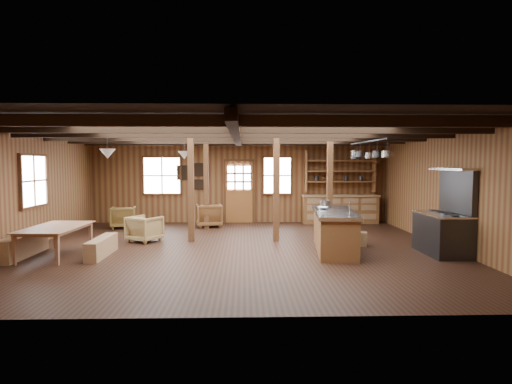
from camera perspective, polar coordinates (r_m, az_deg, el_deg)
room at (r=10.06m, az=-2.57°, el=0.27°), size 10.04×9.04×2.84m
ceiling_joists at (r=10.23m, az=-2.57°, el=7.50°), size 9.80×8.82×0.18m
timber_posts at (r=12.14m, az=0.05°, el=0.91°), size 3.95×2.35×2.80m
back_door at (r=14.53m, az=-2.27°, el=-0.64°), size 1.02×0.08×2.15m
window_back_left at (r=14.77m, az=-12.42°, el=2.14°), size 1.32×0.06×1.32m
window_back_right at (r=14.55m, az=2.86°, el=2.21°), size 1.02×0.06×1.32m
window_left at (r=11.73m, az=-27.55°, el=1.33°), size 0.14×1.24×1.32m
notice_boards at (r=14.59m, az=-8.17°, el=2.33°), size 1.08×0.03×0.90m
back_counter at (r=14.67m, az=11.13°, el=-1.76°), size 2.55×0.60×2.45m
pendant_lamps at (r=11.30m, az=-14.02°, el=4.88°), size 1.86×2.36×0.66m
pot_rack at (r=10.81m, az=14.51°, el=5.02°), size 0.40×3.00×0.43m
kitchen_island at (r=10.05m, az=10.41°, el=-5.09°), size 1.14×2.58×1.20m
step_stool at (r=10.84m, az=13.64°, el=-6.11°), size 0.44×0.36×0.35m
commercial_range at (r=10.46m, az=23.83°, el=-4.19°), size 0.80×1.56×1.93m
dining_table at (r=10.33m, az=-24.93°, el=-6.00°), size 1.11×1.90×0.66m
bench_wall at (r=10.66m, az=-28.64°, el=-6.31°), size 0.32×1.72×0.47m
bench_aisle at (r=10.01m, az=-19.88°, el=-6.90°), size 0.28×1.47×0.40m
armchair_a at (r=14.02m, az=-17.29°, el=-3.22°), size 0.83×0.85×0.67m
armchair_b at (r=13.69m, az=-6.28°, el=-3.10°), size 0.92×0.94×0.74m
armchair_c at (r=11.46m, az=-14.62°, el=-4.75°), size 0.99×1.00×0.67m
counter_pot at (r=10.68m, az=9.20°, el=-1.56°), size 0.30×0.30×0.18m
bowl at (r=10.21m, az=8.89°, el=-2.13°), size 0.27×0.27×0.06m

